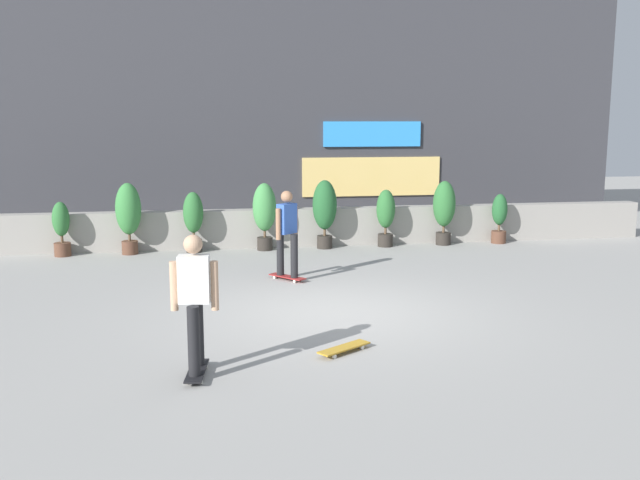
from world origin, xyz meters
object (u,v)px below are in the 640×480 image
(potted_plant_7, at_px, (499,217))
(skater_mid_plaza, at_px, (287,231))
(potted_plant_4, at_px, (325,208))
(skateboard_near_camera, at_px, (344,348))
(potted_plant_1, at_px, (128,213))
(potted_plant_5, at_px, (386,214))
(potted_plant_0, at_px, (61,227))
(potted_plant_2, at_px, (193,218))
(potted_plant_3, at_px, (264,211))
(skater_foreground, at_px, (195,299))
(potted_plant_6, at_px, (444,208))

(potted_plant_7, distance_m, skater_mid_plaza, 6.47)
(potted_plant_4, relative_size, potted_plant_7, 1.33)
(skateboard_near_camera, bearing_deg, potted_plant_1, 114.50)
(potted_plant_5, bearing_deg, potted_plant_1, 180.00)
(potted_plant_1, relative_size, skater_mid_plaza, 0.95)
(potted_plant_4, distance_m, skater_mid_plaza, 3.44)
(potted_plant_5, xyz_separation_m, skateboard_near_camera, (-2.52, -7.50, -0.71))
(potted_plant_0, xyz_separation_m, potted_plant_5, (7.39, -0.00, 0.12))
(potted_plant_2, height_order, potted_plant_4, potted_plant_4)
(potted_plant_3, relative_size, skateboard_near_camera, 2.02)
(potted_plant_2, height_order, skateboard_near_camera, potted_plant_2)
(potted_plant_4, bearing_deg, skater_mid_plaza, -111.70)
(potted_plant_2, bearing_deg, skater_foreground, -89.26)
(skater_mid_plaza, bearing_deg, potted_plant_7, 29.62)
(potted_plant_7, bearing_deg, potted_plant_5, -180.00)
(potted_plant_0, bearing_deg, skater_mid_plaza, -34.48)
(potted_plant_1, relative_size, potted_plant_3, 1.03)
(potted_plant_0, height_order, skater_foreground, skater_foreground)
(potted_plant_0, relative_size, potted_plant_2, 0.88)
(skater_foreground, bearing_deg, potted_plant_5, 61.32)
(potted_plant_2, distance_m, skateboard_near_camera, 7.80)
(potted_plant_3, bearing_deg, potted_plant_5, -0.00)
(potted_plant_0, height_order, potted_plant_5, potted_plant_5)
(potted_plant_4, height_order, potted_plant_5, potted_plant_4)
(potted_plant_0, distance_m, skater_mid_plaza, 5.65)
(potted_plant_0, distance_m, potted_plant_7, 10.27)
(skater_foreground, bearing_deg, skateboard_near_camera, 16.28)
(skateboard_near_camera, bearing_deg, potted_plant_5, 71.44)
(potted_plant_1, xyz_separation_m, skater_mid_plaza, (3.19, -3.19, -0.00))
(potted_plant_1, distance_m, potted_plant_2, 1.44)
(potted_plant_0, bearing_deg, potted_plant_1, -0.00)
(potted_plant_2, bearing_deg, potted_plant_0, 180.00)
(skater_mid_plaza, bearing_deg, potted_plant_4, 68.30)
(potted_plant_5, xyz_separation_m, skater_foreground, (-4.41, -8.05, 0.17))
(potted_plant_4, bearing_deg, skateboard_near_camera, -97.92)
(potted_plant_5, height_order, skater_foreground, skater_foreground)
(potted_plant_1, height_order, potted_plant_2, potted_plant_1)
(potted_plant_0, relative_size, potted_plant_5, 0.89)
(potted_plant_4, xyz_separation_m, skateboard_near_camera, (-1.04, -7.50, -0.88))
(potted_plant_2, height_order, skater_foreground, skater_foreground)
(potted_plant_1, bearing_deg, skateboard_near_camera, -65.50)
(skater_foreground, bearing_deg, potted_plant_4, 70.00)
(potted_plant_1, height_order, potted_plant_7, potted_plant_1)
(potted_plant_5, relative_size, potted_plant_7, 1.13)
(potted_plant_4, xyz_separation_m, potted_plant_6, (2.92, 0.00, -0.04))
(potted_plant_1, distance_m, potted_plant_4, 4.46)
(skater_foreground, bearing_deg, potted_plant_2, 90.74)
(potted_plant_0, relative_size, skateboard_near_camera, 1.57)
(potted_plant_1, distance_m, skateboard_near_camera, 8.29)
(potted_plant_0, relative_size, potted_plant_4, 0.75)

